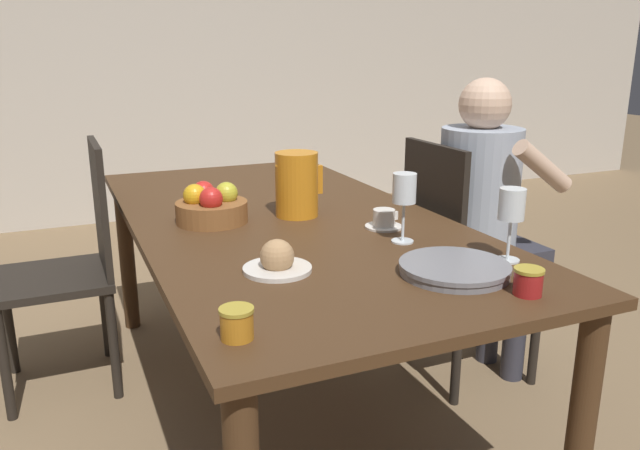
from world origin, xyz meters
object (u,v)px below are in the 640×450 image
jam_jar_red (237,322)px  bread_plate (277,261)px  teacup_near_person (384,220)px  wine_glass_juice (404,192)px  fruit_bowl (211,207)px  jam_jar_amber (528,280)px  red_pitcher (297,184)px  person_seated (486,207)px  serving_tray (454,269)px  wine_glass_water (512,208)px  chair_person_side (457,258)px  chair_opposite (72,261)px

jam_jar_red → bread_plate: bearing=58.5°
teacup_near_person → bread_plate: bread_plate is taller
wine_glass_juice → fruit_bowl: size_ratio=0.88×
jam_jar_amber → fruit_bowl: 1.06m
bread_plate → red_pitcher: bearing=63.1°
red_pitcher → teacup_near_person: 0.33m
teacup_near_person → fruit_bowl: (-0.49, 0.29, 0.03)m
person_seated → bread_plate: size_ratio=6.59×
wine_glass_juice → jam_jar_red: 0.77m
jam_jar_red → wine_glass_juice: bearing=33.8°
teacup_near_person → serving_tray: (-0.04, -0.45, -0.01)m
wine_glass_juice → teacup_near_person: wine_glass_juice is taller
person_seated → jam_jar_red: 1.41m
wine_glass_juice → jam_jar_amber: wine_glass_juice is taller
wine_glass_juice → jam_jar_amber: (0.06, -0.48, -0.12)m
serving_tray → fruit_bowl: (-0.45, 0.74, 0.04)m
wine_glass_water → bread_plate: size_ratio=1.12×
wine_glass_water → person_seated: bearing=56.8°
chair_person_side → jam_jar_amber: size_ratio=13.55×
bread_plate → jam_jar_red: (-0.21, -0.34, 0.01)m
red_pitcher → serving_tray: bearing=-77.3°
chair_opposite → person_seated: bearing=-111.9°
person_seated → serving_tray: (-0.58, -0.61, 0.04)m
wine_glass_water → red_pitcher: bearing=117.9°
red_pitcher → serving_tray: red_pitcher is taller
wine_glass_juice → wine_glass_water: bearing=-56.3°
bread_plate → jam_jar_red: 0.39m
fruit_bowl → jam_jar_amber: bearing=-60.2°
red_pitcher → bread_plate: 0.56m
teacup_near_person → fruit_bowl: bearing=149.7°
red_pitcher → fruit_bowl: bearing=172.1°
chair_person_side → fruit_bowl: bearing=-95.5°
chair_opposite → serving_tray: size_ratio=3.36×
wine_glass_water → jam_jar_red: (-0.81, -0.16, -0.11)m
wine_glass_water → bread_plate: (-0.61, 0.17, -0.12)m
jam_jar_red → fruit_bowl: (0.16, 0.87, 0.02)m
chair_opposite → red_pitcher: chair_opposite is taller
chair_opposite → jam_jar_red: bearing=-168.3°
chair_opposite → person_seated: person_seated is taller
wine_glass_juice → fruit_bowl: bearing=136.5°
chair_opposite → wine_glass_juice: 1.34m
serving_tray → bread_plate: bread_plate is taller
serving_tray → jam_jar_red: bearing=-167.9°
wine_glass_water → jam_jar_red: 0.83m
chair_opposite → jam_jar_red: 1.39m
teacup_near_person → jam_jar_red: jam_jar_red is taller
chair_person_side → jam_jar_red: (-1.10, -0.78, 0.26)m
person_seated → chair_person_side: bearing=-112.1°
wine_glass_water → wine_glass_juice: size_ratio=0.97×
chair_person_side → bread_plate: bearing=-63.5°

